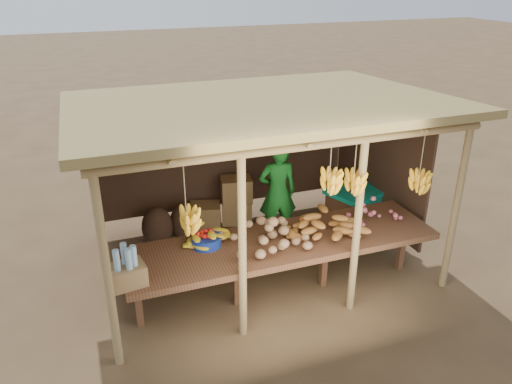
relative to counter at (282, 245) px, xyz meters
name	(u,v)px	position (x,y,z in m)	size (l,w,h in m)	color
ground	(256,257)	(0.00, 0.95, -0.74)	(60.00, 60.00, 0.00)	brown
stall_structure	(261,135)	(0.02, 0.81, 1.17)	(4.70, 3.50, 2.43)	#967B4D
counter	(282,245)	(0.00, 0.00, 0.00)	(3.90, 1.05, 0.80)	brown
potato_heap	(268,233)	(-0.22, -0.07, 0.25)	(1.09, 0.65, 0.37)	#8F6C4A
sweet_potato_heap	(327,222)	(0.57, -0.05, 0.24)	(1.01, 0.60, 0.36)	#9E6428
onion_heap	(375,208)	(1.35, 0.09, 0.24)	(0.69, 0.41, 0.35)	#CB626E
banana_pile	(210,232)	(-0.86, 0.21, 0.23)	(0.53, 0.32, 0.34)	yellow
tomato_basin	(206,240)	(-0.91, 0.20, 0.14)	(0.36, 0.36, 0.19)	navy
bottle_box	(127,270)	(-1.90, -0.31, 0.24)	(0.41, 0.35, 0.47)	olive
vendor	(278,193)	(0.49, 1.35, 0.06)	(0.58, 0.38, 1.59)	#1B7925
tarp_crate	(354,210)	(1.73, 1.16, -0.35)	(0.98, 0.92, 0.95)	brown
carton_stack	(226,205)	(-0.10, 2.10, -0.40)	(1.09, 0.49, 0.77)	olive
burlap_sacks	(171,222)	(-1.03, 1.95, -0.46)	(0.92, 0.48, 0.65)	#422B1E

